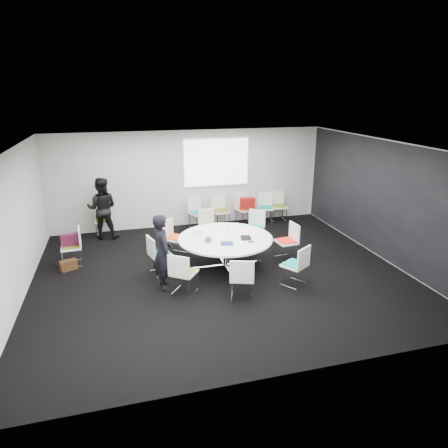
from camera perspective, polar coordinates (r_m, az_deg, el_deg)
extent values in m
cube|color=black|center=(8.99, -0.57, -7.07)|extent=(8.00, 7.00, 0.04)
cube|color=white|center=(8.16, -0.63, 11.18)|extent=(8.00, 7.00, 0.04)
cube|color=#B0ABA6|center=(11.80, -4.94, 6.47)|extent=(8.00, 0.04, 2.80)
cube|color=#B0ABA6|center=(5.38, 9.01, -9.13)|extent=(8.00, 0.04, 2.80)
cube|color=#B0ABA6|center=(8.46, -27.99, -0.67)|extent=(0.04, 7.00, 2.80)
cube|color=#B0ABA6|center=(10.21, 21.85, 3.23)|extent=(0.04, 7.00, 2.80)
cube|color=black|center=(10.19, 21.71, 3.22)|extent=(0.01, 6.94, 2.74)
cube|color=silver|center=(9.23, 0.19, -5.95)|extent=(0.90, 0.90, 0.08)
cylinder|color=silver|center=(9.09, 0.19, -4.09)|extent=(0.10, 0.10, 0.65)
cylinder|color=white|center=(8.97, 0.19, -2.06)|extent=(2.12, 2.12, 0.04)
cube|color=white|center=(11.82, -1.08, 8.78)|extent=(1.90, 0.03, 1.35)
cube|color=silver|center=(9.70, 8.79, -3.81)|extent=(0.46, 0.46, 0.42)
cube|color=white|center=(9.62, 8.86, -2.54)|extent=(0.48, 0.50, 0.04)
cube|color=red|center=(9.61, 8.87, -2.38)|extent=(0.42, 0.43, 0.03)
cube|color=white|center=(9.64, 10.02, -1.10)|extent=(0.08, 0.46, 0.42)
cube|color=silver|center=(10.55, 4.24, -1.75)|extent=(0.59, 0.59, 0.42)
cube|color=white|center=(10.47, 4.27, -0.57)|extent=(0.64, 0.64, 0.04)
cube|color=#0C8578|center=(10.46, 4.28, -0.42)|extent=(0.55, 0.55, 0.03)
cube|color=white|center=(10.58, 4.75, 0.94)|extent=(0.36, 0.34, 0.42)
cube|color=silver|center=(10.63, -2.01, -1.56)|extent=(0.51, 0.51, 0.42)
cube|color=white|center=(10.55, -2.02, -0.38)|extent=(0.56, 0.54, 0.04)
cube|color=olive|center=(10.54, -2.03, -0.23)|extent=(0.48, 0.47, 0.03)
cube|color=white|center=(10.65, -2.57, 1.11)|extent=(0.45, 0.15, 0.42)
cube|color=silver|center=(9.89, -6.94, -3.27)|extent=(0.59, 0.59, 0.42)
cube|color=white|center=(9.81, -6.99, -2.02)|extent=(0.63, 0.64, 0.04)
cube|color=red|center=(9.80, -6.99, -1.86)|extent=(0.55, 0.55, 0.03)
cube|color=white|center=(9.84, -8.08, -0.58)|extent=(0.33, 0.37, 0.42)
cube|color=silver|center=(8.98, -8.97, -5.72)|extent=(0.52, 0.52, 0.42)
cube|color=white|center=(8.89, -9.04, -4.37)|extent=(0.55, 0.56, 0.04)
cube|color=#0B6F77|center=(8.88, -9.05, -4.19)|extent=(0.47, 0.49, 0.03)
cube|color=white|center=(8.73, -10.40, -3.24)|extent=(0.16, 0.45, 0.42)
cube|color=silver|center=(8.10, -5.70, -8.41)|extent=(0.59, 0.59, 0.42)
cube|color=white|center=(8.00, -5.75, -6.94)|extent=(0.63, 0.63, 0.04)
cube|color=olive|center=(7.98, -5.76, -6.75)|extent=(0.55, 0.54, 0.03)
cube|color=white|center=(7.73, -6.51, -6.03)|extent=(0.39, 0.30, 0.42)
cube|color=silver|center=(7.88, 2.56, -9.15)|extent=(0.53, 0.53, 0.42)
cube|color=white|center=(7.78, 2.59, -7.65)|extent=(0.58, 0.57, 0.04)
cube|color=#D65E13|center=(7.76, 2.59, -7.45)|extent=(0.50, 0.49, 0.03)
cube|color=white|center=(7.49, 2.57, -6.78)|extent=(0.45, 0.18, 0.42)
cube|color=silver|center=(8.51, 9.93, -7.20)|extent=(0.58, 0.58, 0.42)
cube|color=white|center=(8.42, 10.01, -5.80)|extent=(0.63, 0.62, 0.04)
cube|color=#0A7C82|center=(8.40, 10.03, -5.61)|extent=(0.54, 0.54, 0.03)
cube|color=white|center=(8.23, 11.34, -4.72)|extent=(0.40, 0.28, 0.42)
cube|color=silver|center=(11.78, -3.65, 0.48)|extent=(0.55, 0.55, 0.42)
cube|color=white|center=(11.71, -3.67, 1.55)|extent=(0.59, 0.58, 0.04)
cube|color=#0A7980|center=(11.70, -3.67, 1.69)|extent=(0.52, 0.51, 0.03)
cube|color=white|center=(11.81, -4.27, 2.85)|extent=(0.44, 0.21, 0.42)
cube|color=silver|center=(11.91, -0.44, 0.72)|extent=(0.48, 0.48, 0.42)
cube|color=white|center=(11.84, -0.45, 1.78)|extent=(0.52, 0.51, 0.04)
cube|color=brown|center=(11.83, -0.45, 1.92)|extent=(0.45, 0.44, 0.03)
cube|color=white|center=(11.96, -0.85, 3.10)|extent=(0.46, 0.11, 0.42)
cube|color=silver|center=(12.14, 3.02, 1.05)|extent=(0.51, 0.51, 0.42)
cube|color=white|center=(12.07, 3.04, 2.09)|extent=(0.55, 0.54, 0.04)
cube|color=#E24C12|center=(12.06, 3.04, 2.23)|extent=(0.48, 0.47, 0.03)
cube|color=white|center=(12.18, 2.53, 3.37)|extent=(0.46, 0.15, 0.42)
cube|color=silver|center=(12.32, 5.89, 1.24)|extent=(0.53, 0.53, 0.42)
cube|color=white|center=(12.25, 5.93, 2.26)|extent=(0.57, 0.56, 0.04)
cube|color=#0A8175|center=(12.24, 5.93, 2.40)|extent=(0.50, 0.48, 0.03)
cube|color=white|center=(12.39, 5.91, 3.56)|extent=(0.45, 0.17, 0.42)
cube|color=silver|center=(12.51, 7.78, 1.44)|extent=(0.46, 0.46, 0.42)
cube|color=white|center=(12.45, 7.82, 2.45)|extent=(0.50, 0.48, 0.04)
cube|color=#5F7218|center=(12.44, 7.83, 2.58)|extent=(0.43, 0.42, 0.03)
cube|color=white|center=(12.58, 7.59, 3.72)|extent=(0.46, 0.08, 0.42)
cube|color=silver|center=(9.94, -20.84, -4.32)|extent=(0.45, 0.45, 0.42)
cube|color=white|center=(9.85, -21.00, -3.09)|extent=(0.47, 0.49, 0.04)
cube|color=olive|center=(9.84, -21.02, -2.93)|extent=(0.41, 0.43, 0.03)
cube|color=white|center=(9.77, -19.93, -1.71)|extent=(0.07, 0.46, 0.42)
cube|color=silver|center=(11.58, -16.71, -0.63)|extent=(0.43, 0.43, 0.42)
cube|color=white|center=(11.51, -16.81, 0.46)|extent=(0.47, 0.45, 0.04)
cube|color=olive|center=(11.50, -16.82, 0.60)|extent=(0.41, 0.39, 0.03)
cube|color=white|center=(11.65, -16.87, 1.84)|extent=(0.46, 0.05, 0.42)
imported|color=black|center=(8.12, -8.78, -3.97)|extent=(0.46, 0.62, 1.58)
imported|color=black|center=(11.25, -17.01, 2.16)|extent=(0.91, 0.76, 1.68)
imported|color=#333338|center=(8.81, -1.98, -2.23)|extent=(0.27, 0.36, 0.03)
cube|color=silver|center=(8.77, -3.77, -1.53)|extent=(0.18, 0.26, 0.22)
cube|color=black|center=(8.92, 3.13, -1.98)|extent=(0.28, 0.34, 0.02)
cube|color=navy|center=(8.59, 0.40, -2.77)|extent=(0.29, 0.25, 0.03)
cube|color=white|center=(9.43, 2.97, -0.88)|extent=(0.37, 0.33, 0.00)
cube|color=white|center=(9.11, 4.19, -1.62)|extent=(0.33, 0.25, 0.00)
cylinder|color=white|center=(9.23, 0.54, -1.01)|extent=(0.08, 0.08, 0.09)
cube|color=black|center=(8.72, 3.94, -2.56)|extent=(0.14, 0.08, 0.01)
cube|color=#4C142C|center=(9.79, -21.12, -2.11)|extent=(0.41, 0.18, 0.28)
cube|color=#3E2614|center=(9.71, -21.31, -5.49)|extent=(0.39, 0.29, 0.24)
cube|color=#9F1613|center=(11.81, 3.37, 3.02)|extent=(0.46, 0.24, 0.36)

